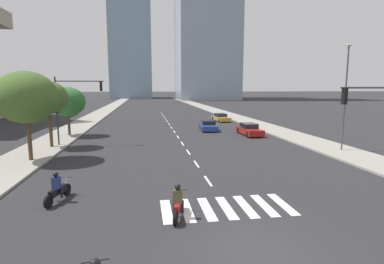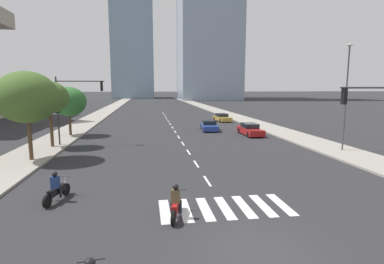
{
  "view_description": "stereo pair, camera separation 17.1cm",
  "coord_description": "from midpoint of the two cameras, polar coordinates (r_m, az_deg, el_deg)",
  "views": [
    {
      "loc": [
        -3.56,
        -8.99,
        5.37
      ],
      "look_at": [
        0.0,
        13.66,
        2.0
      ],
      "focal_mm": 28.35,
      "sensor_mm": 36.0,
      "label": 1
    },
    {
      "loc": [
        -3.39,
        -9.01,
        5.37
      ],
      "look_at": [
        0.0,
        13.66,
        2.0
      ],
      "focal_mm": 28.35,
      "sensor_mm": 36.0,
      "label": 2
    }
  ],
  "objects": [
    {
      "name": "crosswalk_near",
      "position": [
        14.18,
        6.12,
        -13.92
      ],
      "size": [
        5.85,
        2.67,
        0.01
      ],
      "color": "silver",
      "rests_on": "ground"
    },
    {
      "name": "ground_plane",
      "position": [
        11.04,
        11.38,
        -20.91
      ],
      "size": [
        800.0,
        800.0,
        0.0
      ],
      "primitive_type": "plane",
      "color": "#28282B"
    },
    {
      "name": "street_lamp_east",
      "position": [
        28.22,
        26.78,
        6.96
      ],
      "size": [
        0.5,
        0.24,
        8.71
      ],
      "color": "#3F3F42",
      "rests_on": "sidewalk_east"
    },
    {
      "name": "traffic_signal_far",
      "position": [
        29.72,
        -21.51,
        5.87
      ],
      "size": [
        4.52,
        0.28,
        6.19
      ],
      "color": "#333335",
      "rests_on": "sidewalk_west"
    },
    {
      "name": "sedan_gold_2",
      "position": [
        48.92,
        5.36,
        2.69
      ],
      "size": [
        2.13,
        4.8,
        1.23
      ],
      "rotation": [
        0.0,
        0.0,
        -1.48
      ],
      "color": "#B28E38",
      "rests_on": "ground"
    },
    {
      "name": "sidewalk_west",
      "position": [
        40.4,
        -21.92,
        0.22
      ],
      "size": [
        4.0,
        260.0,
        0.15
      ],
      "primitive_type": "cube",
      "color": "gray",
      "rests_on": "ground"
    },
    {
      "name": "sidewalk_east",
      "position": [
        42.52,
        13.38,
        0.98
      ],
      "size": [
        4.0,
        260.0,
        0.15
      ],
      "primitive_type": "cube",
      "color": "gray",
      "rests_on": "ground"
    },
    {
      "name": "sedan_blue_0",
      "position": [
        38.38,
        2.95,
        1.17
      ],
      "size": [
        2.21,
        4.7,
        1.23
      ],
      "rotation": [
        0.0,
        0.0,
        -1.65
      ],
      "color": "navy",
      "rests_on": "ground"
    },
    {
      "name": "street_tree_second",
      "position": [
        29.41,
        -25.54,
        5.88
      ],
      "size": [
        3.25,
        3.25,
        5.77
      ],
      "color": "#4C3823",
      "rests_on": "sidewalk_west"
    },
    {
      "name": "street_tree_nearest",
      "position": [
        24.6,
        -28.9,
        5.72
      ],
      "size": [
        4.34,
        4.34,
        6.38
      ],
      "color": "#4C3823",
      "rests_on": "sidewalk_west"
    },
    {
      "name": "sedan_red_1",
      "position": [
        35.16,
        10.61,
        0.44
      ],
      "size": [
        1.81,
        4.78,
        1.33
      ],
      "rotation": [
        0.0,
        0.0,
        -1.57
      ],
      "color": "maroon",
      "rests_on": "ground"
    },
    {
      "name": "motorcycle_lead",
      "position": [
        12.9,
        -3.04,
        -13.41
      ],
      "size": [
        0.83,
        2.03,
        1.49
      ],
      "rotation": [
        0.0,
        0.0,
        1.32
      ],
      "color": "black",
      "rests_on": "ground"
    },
    {
      "name": "motorcycle_third",
      "position": [
        15.94,
        -24.24,
        -9.87
      ],
      "size": [
        0.88,
        2.2,
        1.49
      ],
      "rotation": [
        0.0,
        0.0,
        1.31
      ],
      "color": "black",
      "rests_on": "ground"
    },
    {
      "name": "street_tree_third",
      "position": [
        35.83,
        -22.48,
        5.29
      ],
      "size": [
        3.75,
        3.75,
        5.3
      ],
      "color": "#4C3823",
      "rests_on": "sidewalk_west"
    },
    {
      "name": "lane_divider_center",
      "position": [
        41.16,
        -4.01,
        0.85
      ],
      "size": [
        0.14,
        50.0,
        0.01
      ],
      "color": "silver",
      "rests_on": "ground"
    }
  ]
}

